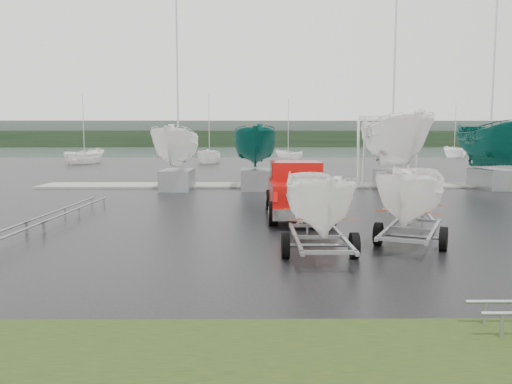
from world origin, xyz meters
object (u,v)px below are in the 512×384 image
(trailer_parked, at_px, (414,148))
(boat_hoist, at_px, (387,141))
(trailer_hitched, at_px, (320,152))
(pickup_truck, at_px, (297,188))

(trailer_parked, height_order, boat_hoist, trailer_parked)
(trailer_hitched, relative_size, boat_hoist, 1.09)
(pickup_truck, distance_m, trailer_parked, 6.08)
(trailer_parked, xyz_separation_m, boat_hoist, (3.83, 16.78, 0.14))
(trailer_parked, relative_size, boat_hoist, 1.13)
(boat_hoist, bearing_deg, pickup_truck, -118.88)
(pickup_truck, distance_m, boat_hoist, 13.17)
(pickup_truck, xyz_separation_m, trailer_hitched, (-0.04, -6.39, 1.44))
(trailer_hitched, bearing_deg, trailer_parked, 23.09)
(pickup_truck, xyz_separation_m, trailer_parked, (2.48, -5.34, 1.52))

